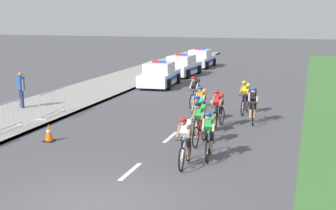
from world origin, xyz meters
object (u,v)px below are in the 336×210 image
crowd_barrier_middle (3,118)px  spectator_closest (21,87)px  cyclist_second (209,134)px  cyclist_seventh (253,104)px  cyclist_lead (185,140)px  police_car_second (182,66)px  crowd_barrier_rear (53,103)px  police_car_third (200,59)px  cyclist_fifth (218,108)px  cyclist_ninth (195,91)px  cyclist_eighth (245,96)px  cyclist_third (200,122)px  cyclist_sixth (201,103)px  traffic_cone_near (49,133)px  cyclist_fourth (198,114)px  police_car_nearest (160,75)px

crowd_barrier_middle → spectator_closest: 4.68m
spectator_closest → cyclist_second: bearing=-26.0°
crowd_barrier_middle → cyclist_seventh: bearing=28.7°
cyclist_lead → police_car_second: police_car_second is taller
cyclist_seventh → crowd_barrier_rear: bearing=-169.4°
cyclist_lead → police_car_third: 26.68m
cyclist_fifth → cyclist_ninth: same height
cyclist_seventh → cyclist_fifth: bearing=-134.3°
cyclist_seventh → cyclist_eighth: (-0.56, 1.73, 0.00)m
cyclist_lead → cyclist_third: bearing=92.8°
cyclist_second → spectator_closest: spectator_closest is taller
cyclist_sixth → cyclist_seventh: (2.08, 0.42, 0.00)m
cyclist_seventh → cyclist_lead: bearing=-100.9°
cyclist_eighth → police_car_third: bearing=109.1°
cyclist_fifth → crowd_barrier_middle: bearing=-154.8°
crowd_barrier_rear → traffic_cone_near: 3.96m
spectator_closest → police_car_third: bearing=79.3°
cyclist_lead → spectator_closest: 11.06m
cyclist_fourth → traffic_cone_near: size_ratio=2.69×
crowd_barrier_middle → traffic_cone_near: bearing=-8.8°
traffic_cone_near → cyclist_seventh: bearing=37.7°
cyclist_lead → cyclist_ninth: same height
cyclist_fifth → crowd_barrier_rear: bearing=-177.4°
cyclist_eighth → police_car_third: 19.11m
cyclist_sixth → crowd_barrier_middle: bearing=-146.6°
crowd_barrier_middle → cyclist_third: bearing=6.9°
cyclist_ninth → traffic_cone_near: (-3.47, -7.53, -0.48)m
cyclist_third → cyclist_fifth: (0.13, 2.60, 0.00)m
cyclist_third → spectator_closest: bearing=160.4°
spectator_closest → police_car_second: bearing=75.1°
police_car_nearest → police_car_second: 5.32m
cyclist_eighth → cyclist_ninth: size_ratio=1.00×
cyclist_fourth → traffic_cone_near: bearing=-152.7°
cyclist_second → crowd_barrier_rear: bearing=153.8°
police_car_second → cyclist_third: bearing=-72.8°
cyclist_fifth → cyclist_seventh: bearing=45.7°
cyclist_lead → cyclist_ninth: (-1.83, 8.79, 0.00)m
cyclist_ninth → spectator_closest: (-7.59, -3.01, 0.30)m
cyclist_lead → police_car_nearest: (-5.59, 14.85, -0.11)m
cyclist_fourth → spectator_closest: 9.16m
cyclist_fifth → cyclist_third: bearing=-92.8°
cyclist_second → police_car_second: police_car_second is taller
cyclist_fourth → cyclist_third: bearing=-73.9°
police_car_second → crowd_barrier_middle: (-1.79, -18.58, -0.03)m
cyclist_lead → spectator_closest: (-9.42, 5.78, 0.30)m
cyclist_lead → cyclist_fourth: bearing=97.5°
cyclist_lead → cyclist_seventh: same height
cyclist_seventh → spectator_closest: bearing=-177.2°
cyclist_lead → traffic_cone_near: size_ratio=2.69×
cyclist_sixth → spectator_closest: 8.56m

